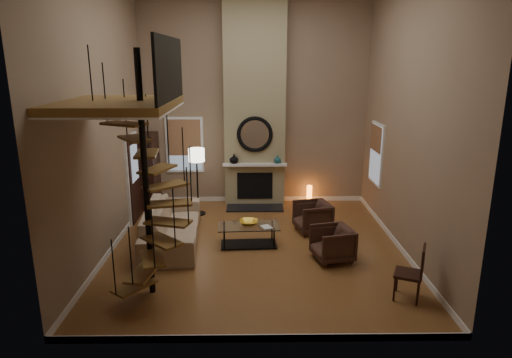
{
  "coord_description": "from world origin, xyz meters",
  "views": [
    {
      "loc": [
        -0.12,
        -8.73,
        3.86
      ],
      "look_at": [
        0.0,
        0.4,
        1.4
      ],
      "focal_mm": 31.42,
      "sensor_mm": 36.0,
      "label": 1
    }
  ],
  "objects_px": {
    "armchair_near": "(315,217)",
    "accent_lamp": "(309,195)",
    "side_chair": "(414,270)",
    "coffee_table": "(249,233)",
    "hutch": "(149,172)",
    "armchair_far": "(336,243)",
    "sofa": "(171,224)",
    "floor_lamp": "(197,160)"
  },
  "relations": [
    {
      "from": "coffee_table",
      "to": "accent_lamp",
      "type": "distance_m",
      "value": 3.28
    },
    {
      "from": "coffee_table",
      "to": "accent_lamp",
      "type": "relative_size",
      "value": 2.54
    },
    {
      "from": "hutch",
      "to": "accent_lamp",
      "type": "height_order",
      "value": "hutch"
    },
    {
      "from": "coffee_table",
      "to": "floor_lamp",
      "type": "bearing_deg",
      "value": 122.88
    },
    {
      "from": "hutch",
      "to": "armchair_near",
      "type": "height_order",
      "value": "hutch"
    },
    {
      "from": "sofa",
      "to": "floor_lamp",
      "type": "distance_m",
      "value": 2.09
    },
    {
      "from": "armchair_near",
      "to": "coffee_table",
      "type": "distance_m",
      "value": 1.72
    },
    {
      "from": "hutch",
      "to": "sofa",
      "type": "height_order",
      "value": "hutch"
    },
    {
      "from": "accent_lamp",
      "to": "side_chair",
      "type": "bearing_deg",
      "value": -78.31
    },
    {
      "from": "coffee_table",
      "to": "side_chair",
      "type": "relative_size",
      "value": 1.39
    },
    {
      "from": "armchair_far",
      "to": "hutch",
      "type": "bearing_deg",
      "value": -141.33
    },
    {
      "from": "sofa",
      "to": "coffee_table",
      "type": "height_order",
      "value": "sofa"
    },
    {
      "from": "floor_lamp",
      "to": "accent_lamp",
      "type": "bearing_deg",
      "value": 15.62
    },
    {
      "from": "hutch",
      "to": "armchair_far",
      "type": "relative_size",
      "value": 2.77
    },
    {
      "from": "armchair_far",
      "to": "side_chair",
      "type": "xyz_separation_m",
      "value": [
        1.0,
        -1.51,
        0.17
      ]
    },
    {
      "from": "hutch",
      "to": "side_chair",
      "type": "distance_m",
      "value": 7.28
    },
    {
      "from": "sofa",
      "to": "accent_lamp",
      "type": "relative_size",
      "value": 5.38
    },
    {
      "from": "coffee_table",
      "to": "side_chair",
      "type": "height_order",
      "value": "side_chair"
    },
    {
      "from": "hutch",
      "to": "accent_lamp",
      "type": "relative_size",
      "value": 3.94
    },
    {
      "from": "hutch",
      "to": "armchair_far",
      "type": "distance_m",
      "value": 5.56
    },
    {
      "from": "armchair_far",
      "to": "side_chair",
      "type": "height_order",
      "value": "side_chair"
    },
    {
      "from": "coffee_table",
      "to": "accent_lamp",
      "type": "height_order",
      "value": "accent_lamp"
    },
    {
      "from": "armchair_near",
      "to": "coffee_table",
      "type": "xyz_separation_m",
      "value": [
        -1.53,
        -0.79,
        -0.07
      ]
    },
    {
      "from": "armchair_near",
      "to": "accent_lamp",
      "type": "height_order",
      "value": "armchair_near"
    },
    {
      "from": "armchair_far",
      "to": "accent_lamp",
      "type": "relative_size",
      "value": 1.42
    },
    {
      "from": "accent_lamp",
      "to": "hutch",
      "type": "bearing_deg",
      "value": -177.67
    },
    {
      "from": "sofa",
      "to": "armchair_far",
      "type": "height_order",
      "value": "sofa"
    },
    {
      "from": "accent_lamp",
      "to": "armchair_far",
      "type": "bearing_deg",
      "value": -89.1
    },
    {
      "from": "sofa",
      "to": "coffee_table",
      "type": "xyz_separation_m",
      "value": [
        1.67,
        -0.22,
        -0.11
      ]
    },
    {
      "from": "hutch",
      "to": "armchair_near",
      "type": "distance_m",
      "value": 4.62
    },
    {
      "from": "sofa",
      "to": "side_chair",
      "type": "distance_m",
      "value": 5.04
    },
    {
      "from": "armchair_near",
      "to": "floor_lamp",
      "type": "relative_size",
      "value": 0.45
    },
    {
      "from": "side_chair",
      "to": "accent_lamp",
      "type": "bearing_deg",
      "value": 101.69
    },
    {
      "from": "sofa",
      "to": "coffee_table",
      "type": "relative_size",
      "value": 2.12
    },
    {
      "from": "sofa",
      "to": "armchair_far",
      "type": "distance_m",
      "value": 3.52
    },
    {
      "from": "armchair_far",
      "to": "coffee_table",
      "type": "relative_size",
      "value": 0.56
    },
    {
      "from": "sofa",
      "to": "hutch",
      "type": "bearing_deg",
      "value": 17.93
    },
    {
      "from": "side_chair",
      "to": "hutch",
      "type": "bearing_deg",
      "value": 137.45
    },
    {
      "from": "coffee_table",
      "to": "side_chair",
      "type": "bearing_deg",
      "value": -39.86
    },
    {
      "from": "armchair_near",
      "to": "floor_lamp",
      "type": "height_order",
      "value": "floor_lamp"
    },
    {
      "from": "armchair_near",
      "to": "floor_lamp",
      "type": "distance_m",
      "value": 3.25
    },
    {
      "from": "armchair_near",
      "to": "coffee_table",
      "type": "relative_size",
      "value": 0.58
    }
  ]
}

